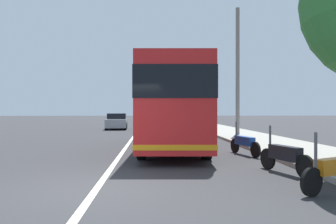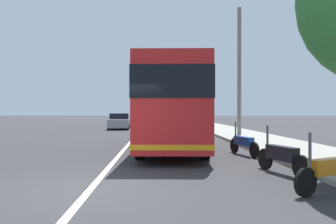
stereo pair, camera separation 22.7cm
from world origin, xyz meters
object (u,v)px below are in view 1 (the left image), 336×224
Objects in this scene: coach_bus at (173,104)px; car_side_street at (117,122)px; car_ahead_same_lane at (158,118)px; utility_pole at (238,72)px; motorcycle_mid_row at (285,156)px; motorcycle_far_end at (244,143)px; car_behind_bus at (159,123)px.

car_side_street is (15.69, 4.12, -1.30)m from coach_bus.
car_ahead_same_lane is 0.51× the size of utility_pole.
motorcycle_mid_row is (-5.92, -2.56, -1.51)m from coach_bus.
coach_bus reaches higher than car_side_street.
car_side_street is at bearing 164.32° from car_ahead_same_lane.
utility_pole reaches higher than motorcycle_far_end.
motorcycle_far_end is at bearing 166.66° from utility_pole.
utility_pole reaches higher than coach_bus.
coach_bus reaches higher than motorcycle_mid_row.
coach_bus is 6.62m from motorcycle_mid_row.
coach_bus is at bearing -177.24° from car_ahead_same_lane.
utility_pole reaches higher than car_side_street.
motorcycle_far_end is 0.46× the size of car_side_street.
coach_bus is 5.17× the size of motorcycle_mid_row.
motorcycle_mid_row is at bearing 170.56° from utility_pole.
motorcycle_mid_row is at bearing -153.67° from coach_bus.
car_behind_bus is 1.00× the size of car_side_street.
motorcycle_far_end is at bearing -168.18° from car_behind_bus.
car_side_street is (3.05, 3.77, -0.02)m from car_behind_bus.
motorcycle_far_end is 0.24× the size of utility_pole.
car_side_street is at bearing 17.69° from coach_bus.
motorcycle_mid_row is at bearing 14.22° from car_side_street.
car_ahead_same_lane is at bearing -12.19° from motorcycle_mid_row.
motorcycle_mid_row is at bearing -170.19° from car_behind_bus.
car_ahead_same_lane is at bearing 3.21° from coach_bus.
car_ahead_same_lane reaches higher than car_side_street.
coach_bus reaches higher than car_ahead_same_lane.
car_ahead_same_lane is (33.79, 2.66, 0.25)m from motorcycle_mid_row.
coach_bus is 8.35m from utility_pole.
car_behind_bus is (14.94, 2.87, 0.25)m from motorcycle_far_end.
car_behind_bus is at bearing 48.08° from car_side_street.
car_behind_bus is (18.56, 2.90, 0.23)m from motorcycle_mid_row.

